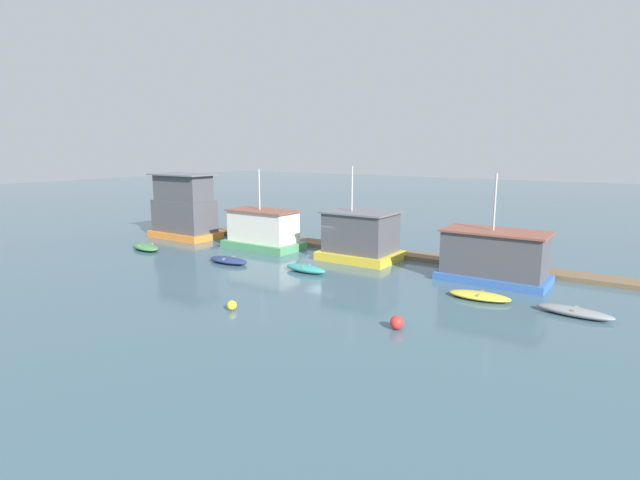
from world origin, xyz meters
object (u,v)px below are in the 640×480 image
object	(u,v)px
dinghy_navy	(228,260)
buoy_yellow	(232,305)
dinghy_grey	(575,312)
buoy_red	(397,323)
houseboat_blue	(494,257)
dinghy_teal	(306,269)
houseboat_yellow	(361,237)
houseboat_orange	(184,209)
dinghy_yellow	(480,296)
houseboat_green	(263,231)
dinghy_green	(146,247)

from	to	relation	value
dinghy_navy	buoy_yellow	bearing A→B (deg)	-44.63
dinghy_grey	buoy_red	bearing A→B (deg)	-134.33
houseboat_blue	dinghy_navy	distance (m)	17.55
dinghy_teal	houseboat_yellow	bearing A→B (deg)	78.90
houseboat_orange	dinghy_yellow	distance (m)	27.77
buoy_red	dinghy_yellow	bearing A→B (deg)	75.57
houseboat_yellow	houseboat_orange	bearing A→B (deg)	-176.33
houseboat_orange	houseboat_green	size ratio (longest dim) A/B	0.98
dinghy_navy	dinghy_yellow	distance (m)	17.10
dinghy_navy	buoy_yellow	distance (m)	10.42
dinghy_green	dinghy_yellow	size ratio (longest dim) A/B	1.13
dinghy_yellow	buoy_yellow	bearing A→B (deg)	-137.74
dinghy_teal	buoy_yellow	xyz separation A→B (m)	(1.44, -8.27, 0.01)
dinghy_teal	houseboat_orange	bearing A→B (deg)	165.64
houseboat_blue	houseboat_green	bearing A→B (deg)	-179.40
dinghy_green	dinghy_navy	distance (m)	8.69
buoy_red	dinghy_grey	bearing A→B (deg)	45.67
dinghy_yellow	dinghy_teal	bearing A→B (deg)	-177.53
houseboat_green	buoy_yellow	bearing A→B (deg)	-55.25
houseboat_green	buoy_red	size ratio (longest dim) A/B	10.08
houseboat_blue	dinghy_navy	world-z (taller)	houseboat_blue
houseboat_green	houseboat_orange	bearing A→B (deg)	-178.74
houseboat_blue	buoy_red	size ratio (longest dim) A/B	10.37
dinghy_navy	dinghy_grey	bearing A→B (deg)	3.39
houseboat_orange	dinghy_green	world-z (taller)	houseboat_orange
dinghy_green	buoy_red	distance (m)	24.51
dinghy_green	dinghy_teal	xyz separation A→B (m)	(14.66, 1.27, 0.01)
houseboat_green	houseboat_yellow	distance (m)	8.43
houseboat_orange	dinghy_grey	world-z (taller)	houseboat_orange
dinghy_yellow	buoy_yellow	size ratio (longest dim) A/B	6.70
buoy_yellow	houseboat_yellow	bearing A→B (deg)	91.68
houseboat_orange	buoy_red	xyz separation A→B (m)	(25.72, -10.27, -2.30)
houseboat_yellow	dinghy_grey	world-z (taller)	houseboat_yellow
dinghy_green	dinghy_yellow	bearing A→B (deg)	3.89
houseboat_orange	dinghy_teal	world-z (taller)	houseboat_orange
houseboat_green	buoy_yellow	distance (m)	15.45
dinghy_navy	dinghy_teal	bearing A→B (deg)	9.04
houseboat_green	houseboat_blue	size ratio (longest dim) A/B	0.97
houseboat_orange	buoy_yellow	size ratio (longest dim) A/B	12.59
dinghy_navy	dinghy_green	bearing A→B (deg)	-177.90
houseboat_blue	buoy_red	xyz separation A→B (m)	(-1.26, -10.66, -1.19)
dinghy_yellow	houseboat_blue	bearing A→B (deg)	95.93
houseboat_orange	dinghy_teal	size ratio (longest dim) A/B	1.99
dinghy_navy	dinghy_yellow	bearing A→B (deg)	4.79
houseboat_green	buoy_red	world-z (taller)	houseboat_green
houseboat_green	houseboat_yellow	size ratio (longest dim) A/B	0.95
houseboat_orange	dinghy_navy	bearing A→B (deg)	-26.34
houseboat_orange	houseboat_yellow	distance (m)	17.45
dinghy_green	dinghy_teal	bearing A→B (deg)	4.95
houseboat_green	dinghy_teal	distance (m)	8.63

